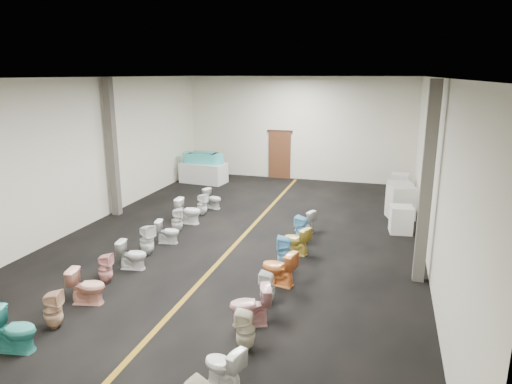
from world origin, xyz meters
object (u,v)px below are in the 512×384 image
toilet_left_6 (168,232)px  toilet_left_9 (202,204)px  toilet_left_4 (132,255)px  toilet_left_8 (189,211)px  appliance_crate_c (400,194)px  toilet_left_10 (213,199)px  appliance_crate_a (401,219)px  toilet_right_6 (285,253)px  toilet_right_5 (279,268)px  toilet_left_2 (87,286)px  toilet_left_3 (105,269)px  toilet_right_1 (223,366)px  appliance_crate_d (400,185)px  toilet_right_4 (268,287)px  display_table (204,173)px  toilet_right_9 (304,221)px  toilet_right_7 (296,240)px  toilet_right_8 (302,230)px  toilet_left_5 (147,240)px  appliance_crate_b (401,202)px  toilet_right_2 (246,330)px  toilet_right_3 (250,306)px  toilet_left_1 (53,310)px  toilet_left_7 (177,220)px  toilet_left_0 (14,330)px

toilet_left_6 → toilet_left_9: (-0.10, 2.68, 0.04)m
toilet_left_4 → toilet_left_8: (-0.16, 3.58, 0.05)m
appliance_crate_c → toilet_left_9: size_ratio=1.15×
toilet_left_9 → toilet_left_10: toilet_left_9 is taller
appliance_crate_a → toilet_right_6: toilet_right_6 is taller
toilet_right_5 → toilet_left_2: bearing=-48.8°
toilet_left_2 → toilet_left_8: 5.37m
toilet_left_3 → toilet_right_1: (3.78, -2.55, -0.01)m
appliance_crate_d → toilet_right_4: bearing=-105.6°
display_table → toilet_left_6: bearing=-75.0°
toilet_left_8 → toilet_right_9: bearing=-88.9°
toilet_left_2 → toilet_right_5: toilet_right_5 is taller
appliance_crate_c → appliance_crate_a: bearing=-90.0°
toilet_left_6 → toilet_right_1: bearing=-155.5°
toilet_right_7 → display_table: bearing=-119.0°
appliance_crate_a → toilet_right_1: 8.41m
toilet_left_4 → toilet_right_4: (3.58, -0.74, -0.01)m
toilet_left_2 → toilet_right_8: size_ratio=0.96×
toilet_left_5 → toilet_right_4: bearing=-91.5°
appliance_crate_d → toilet_right_1: (-2.66, -12.32, -0.11)m
display_table → toilet_left_6: display_table is taller
display_table → toilet_right_5: 10.33m
appliance_crate_b → toilet_left_8: (-6.42, -2.45, -0.13)m
display_table → toilet_right_5: display_table is taller
appliance_crate_d → toilet_left_9: (-6.35, -4.40, -0.08)m
appliance_crate_b → toilet_right_9: bearing=-141.5°
toilet_left_3 → toilet_left_4: toilet_left_4 is taller
toilet_left_9 → toilet_right_7: size_ratio=1.00×
toilet_right_2 → toilet_right_3: (-0.16, 0.78, 0.03)m
toilet_right_2 → toilet_right_3: toilet_right_3 is taller
toilet_left_3 → toilet_right_5: toilet_right_5 is taller
toilet_left_5 → toilet_right_1: size_ratio=1.21×
toilet_left_4 → toilet_right_5: toilet_right_5 is taller
display_table → toilet_right_7: size_ratio=2.59×
toilet_left_9 → toilet_right_4: toilet_left_9 is taller
toilet_left_3 → toilet_right_3: (3.65, -0.78, 0.05)m
appliance_crate_a → toilet_left_10: (-6.31, 0.80, -0.06)m
toilet_left_8 → toilet_right_5: (3.75, -3.43, 0.00)m
toilet_right_9 → toilet_right_6: bearing=22.7°
appliance_crate_d → toilet_left_1: 13.25m
appliance_crate_c → toilet_left_4: size_ratio=1.20×
toilet_left_3 → toilet_right_9: 5.93m
toilet_left_8 → toilet_left_1: bearing=179.1°
toilet_left_7 → toilet_right_3: toilet_right_3 is taller
display_table → appliance_crate_d: bearing=-0.1°
display_table → toilet_right_9: display_table is taller
appliance_crate_b → appliance_crate_c: size_ratio=1.26×
toilet_left_1 → toilet_right_2: (3.62, 0.36, -0.00)m
toilet_right_5 → toilet_left_0: bearing=-32.2°
toilet_left_4 → toilet_right_5: (3.60, 0.15, 0.05)m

